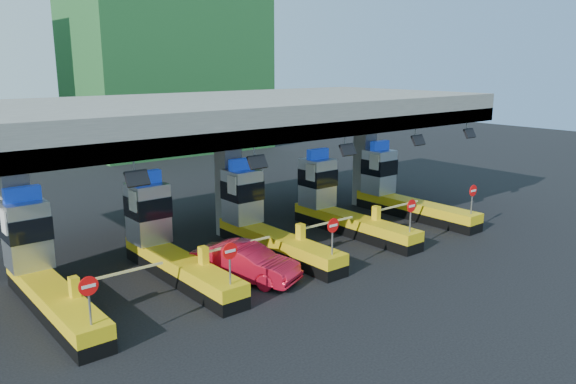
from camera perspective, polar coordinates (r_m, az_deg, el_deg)
ground at (r=26.88m, az=-2.38°, el=-5.86°), size 120.00×120.00×0.00m
toll_canopy at (r=27.91m, az=-6.08°, el=7.68°), size 28.00×12.09×7.00m
toll_lane_far_left at (r=22.50m, az=-23.80°, el=-7.04°), size 4.43×8.00×4.16m
toll_lane_left at (r=24.17m, az=-12.34°, el=-4.86°), size 4.43×8.00×4.16m
toll_lane_center at (r=26.68m, az=-2.76°, el=-2.87°), size 4.43×8.00×4.16m
toll_lane_right at (r=29.83m, az=4.96°, el=-1.19°), size 4.43×8.00×4.16m
toll_lane_far_right at (r=33.43m, az=11.11°, el=0.16°), size 4.43×8.00×4.16m
bg_building_scaffold at (r=59.27m, az=-12.43°, el=17.84°), size 18.00×12.00×28.00m
red_car at (r=23.09m, az=-4.35°, el=-7.14°), size 3.24×4.78×1.49m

